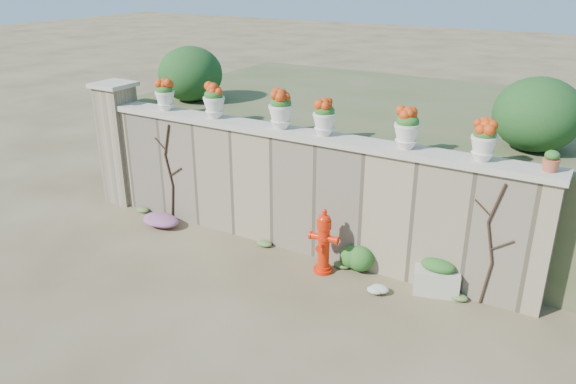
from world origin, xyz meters
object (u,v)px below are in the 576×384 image
Objects in this scene: terracotta_pot at (551,162)px; fire_hydrant at (324,241)px; urn_pot_0 at (165,95)px; planter_box at (437,277)px.

fire_hydrant is at bearing -169.24° from terracotta_pot.
urn_pot_0 is (-3.62, 0.57, 1.83)m from fire_hydrant.
urn_pot_0 reaches higher than fire_hydrant.
terracotta_pot reaches higher than fire_hydrant.
fire_hydrant is 3.47m from terracotta_pot.
urn_pot_0 is at bearing 166.39° from fire_hydrant.
fire_hydrant is 1.47× the size of planter_box.
planter_box is at bearing 5.57° from fire_hydrant.
urn_pot_0 is at bearing 180.00° from terracotta_pot.
terracotta_pot is at bearing -4.61° from planter_box.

